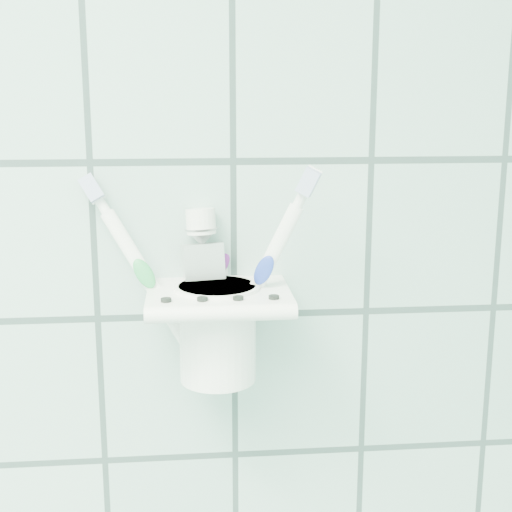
{
  "coord_description": "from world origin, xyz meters",
  "views": [
    {
      "loc": [
        0.63,
        0.51,
        1.47
      ],
      "look_at": [
        0.69,
        1.1,
        1.33
      ],
      "focal_mm": 50.0,
      "sensor_mm": 36.0,
      "label": 1
    }
  ],
  "objects": [
    {
      "name": "holder_bracket",
      "position": [
        0.66,
        1.15,
        1.28
      ],
      "size": [
        0.13,
        0.11,
        0.04
      ],
      "color": "white",
      "rests_on": "wall_back"
    },
    {
      "name": "toothpaste_tube",
      "position": [
        0.65,
        1.17,
        1.3
      ],
      "size": [
        0.05,
        0.04,
        0.15
      ],
      "rotation": [
        -0.1,
        -0.03,
        0.19
      ],
      "color": "silver",
      "rests_on": "cup"
    },
    {
      "name": "toothbrush_orange",
      "position": [
        0.66,
        1.17,
        1.32
      ],
      "size": [
        0.09,
        0.04,
        0.21
      ],
      "rotation": [
        -0.01,
        0.45,
        -0.36
      ],
      "color": "white",
      "rests_on": "cup"
    },
    {
      "name": "toothbrush_pink",
      "position": [
        0.65,
        1.15,
        1.32
      ],
      "size": [
        0.1,
        0.05,
        0.21
      ],
      "rotation": [
        -0.31,
        -0.5,
        0.18
      ],
      "color": "white",
      "rests_on": "cup"
    },
    {
      "name": "toothbrush_blue",
      "position": [
        0.66,
        1.17,
        1.31
      ],
      "size": [
        0.03,
        0.08,
        0.2
      ],
      "rotation": [
        -0.39,
        0.06,
        -0.12
      ],
      "color": "white",
      "rests_on": "cup"
    },
    {
      "name": "cup",
      "position": [
        0.66,
        1.16,
        1.25
      ],
      "size": [
        0.08,
        0.08,
        0.09
      ],
      "color": "white",
      "rests_on": "holder_bracket"
    }
  ]
}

